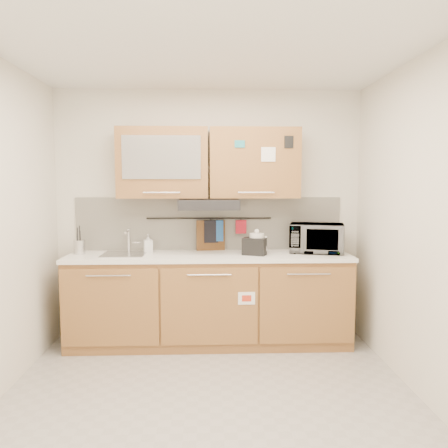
{
  "coord_description": "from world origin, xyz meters",
  "views": [
    {
      "loc": [
        -0.01,
        -3.14,
        1.64
      ],
      "look_at": [
        0.14,
        1.05,
        1.24
      ],
      "focal_mm": 35.0,
      "sensor_mm": 36.0,
      "label": 1
    }
  ],
  "objects": [
    {
      "name": "pot_holder",
      "position": [
        0.34,
        1.44,
        1.17
      ],
      "size": [
        0.12,
        0.04,
        0.14
      ],
      "primitive_type": "cube",
      "rotation": [
        0.0,
        0.0,
        0.23
      ],
      "color": "#AB1626",
      "rests_on": "utensil_rail"
    },
    {
      "name": "wall_back",
      "position": [
        0.0,
        1.5,
        1.3
      ],
      "size": [
        3.2,
        0.0,
        3.2
      ],
      "primitive_type": "plane",
      "rotation": [
        1.57,
        0.0,
        0.0
      ],
      "color": "silver",
      "rests_on": "ground"
    },
    {
      "name": "kettle",
      "position": [
        0.48,
        1.16,
        1.02
      ],
      "size": [
        0.18,
        0.16,
        0.26
      ],
      "rotation": [
        0.0,
        0.0,
        -0.08
      ],
      "color": "silver",
      "rests_on": "countertop"
    },
    {
      "name": "cutting_board",
      "position": [
        0.02,
        1.44,
        1.05
      ],
      "size": [
        0.3,
        0.06,
        0.37
      ],
      "primitive_type": "cube",
      "rotation": [
        0.0,
        0.0,
        0.12
      ],
      "color": "brown",
      "rests_on": "utensil_rail"
    },
    {
      "name": "range_hood",
      "position": [
        0.0,
        1.25,
        1.42
      ],
      "size": [
        0.6,
        0.46,
        0.1
      ],
      "primitive_type": "cube",
      "color": "black",
      "rests_on": "upper_cabinets"
    },
    {
      "name": "microwave",
      "position": [
        1.1,
        1.27,
        1.07
      ],
      "size": [
        0.61,
        0.48,
        0.3
      ],
      "primitive_type": "imported",
      "rotation": [
        0.0,
        0.0,
        -0.25
      ],
      "color": "#999999",
      "rests_on": "countertop"
    },
    {
      "name": "utensil_rail",
      "position": [
        0.0,
        1.45,
        1.26
      ],
      "size": [
        1.3,
        0.02,
        0.02
      ],
      "primitive_type": "cylinder",
      "rotation": [
        0.0,
        1.57,
        0.0
      ],
      "color": "black",
      "rests_on": "backsplash"
    },
    {
      "name": "sink",
      "position": [
        -0.85,
        1.21,
        0.92
      ],
      "size": [
        0.42,
        0.4,
        0.26
      ],
      "color": "silver",
      "rests_on": "countertop"
    },
    {
      "name": "upper_cabinets",
      "position": [
        -0.0,
        1.32,
        1.83
      ],
      "size": [
        1.82,
        0.37,
        0.7
      ],
      "color": "#9C6037",
      "rests_on": "wall_back"
    },
    {
      "name": "dark_pouch",
      "position": [
        0.02,
        1.44,
        1.12
      ],
      "size": [
        0.15,
        0.06,
        0.24
      ],
      "primitive_type": "cube",
      "rotation": [
        0.0,
        0.0,
        0.1
      ],
      "color": "black",
      "rests_on": "utensil_rail"
    },
    {
      "name": "toaster",
      "position": [
        0.45,
        1.13,
        1.01
      ],
      "size": [
        0.26,
        0.21,
        0.17
      ],
      "rotation": [
        0.0,
        0.0,
        -0.39
      ],
      "color": "black",
      "rests_on": "countertop"
    },
    {
      "name": "utensil_crock",
      "position": [
        -1.3,
        1.24,
        0.99
      ],
      "size": [
        0.15,
        0.15,
        0.29
      ],
      "rotation": [
        0.0,
        0.0,
        -0.37
      ],
      "color": "silver",
      "rests_on": "countertop"
    },
    {
      "name": "base_cabinet",
      "position": [
        0.0,
        1.19,
        0.41
      ],
      "size": [
        2.8,
        0.64,
        0.88
      ],
      "color": "#9C6037",
      "rests_on": "floor"
    },
    {
      "name": "soap_bottle",
      "position": [
        -0.63,
        1.34,
        1.01
      ],
      "size": [
        0.1,
        0.11,
        0.19
      ],
      "primitive_type": "imported",
      "rotation": [
        0.0,
        0.0,
        0.26
      ],
      "color": "#999999",
      "rests_on": "countertop"
    },
    {
      "name": "wall_right",
      "position": [
        1.6,
        0.0,
        1.3
      ],
      "size": [
        0.0,
        3.0,
        3.0
      ],
      "primitive_type": "plane",
      "rotation": [
        1.57,
        0.0,
        -1.57
      ],
      "color": "silver",
      "rests_on": "ground"
    },
    {
      "name": "backsplash",
      "position": [
        0.0,
        1.49,
        1.2
      ],
      "size": [
        2.8,
        0.02,
        0.56
      ],
      "primitive_type": "cube",
      "color": "silver",
      "rests_on": "countertop"
    },
    {
      "name": "floor",
      "position": [
        0.0,
        0.0,
        0.0
      ],
      "size": [
        3.2,
        3.2,
        0.0
      ],
      "primitive_type": "plane",
      "color": "#9E9993",
      "rests_on": "ground"
    },
    {
      "name": "ceiling",
      "position": [
        0.0,
        0.0,
        2.6
      ],
      "size": [
        3.2,
        3.2,
        0.0
      ],
      "primitive_type": "plane",
      "rotation": [
        3.14,
        0.0,
        0.0
      ],
      "color": "white",
      "rests_on": "wall_back"
    },
    {
      "name": "oven_mitt",
      "position": [
        0.08,
        1.44,
        1.13
      ],
      "size": [
        0.13,
        0.04,
        0.22
      ],
      "primitive_type": "cube",
      "rotation": [
        0.0,
        0.0,
        -0.03
      ],
      "color": "#204E93",
      "rests_on": "utensil_rail"
    },
    {
      "name": "countertop",
      "position": [
        0.0,
        1.19,
        0.9
      ],
      "size": [
        2.82,
        0.62,
        0.04
      ],
      "primitive_type": "cube",
      "color": "white",
      "rests_on": "base_cabinet"
    }
  ]
}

